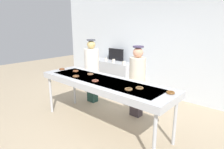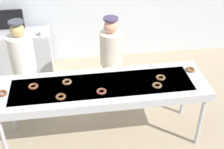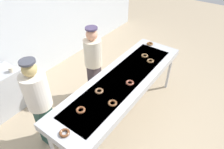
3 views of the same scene
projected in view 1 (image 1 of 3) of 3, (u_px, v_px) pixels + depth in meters
The scene contains 20 objects.
ground_plane at pixel (103, 125), 3.97m from camera, with size 16.00×16.00×0.00m, color tan.
back_wall at pixel (164, 39), 5.32m from camera, with size 8.00×0.12×3.25m, color silver.
fryer_conveyor at pixel (103, 83), 3.75m from camera, with size 2.90×0.84×0.97m.
chocolate_donut_0 at pixel (90, 74), 4.11m from camera, with size 0.13×0.13×0.03m, color brown.
chocolate_donut_1 at pixel (76, 76), 3.94m from camera, with size 0.13×0.13×0.03m, color brown.
chocolate_donut_2 at pixel (140, 88), 3.22m from camera, with size 0.13×0.13×0.03m, color brown.
chocolate_donut_3 at pixel (170, 92), 3.01m from camera, with size 0.13×0.13×0.03m, color brown.
chocolate_donut_4 at pixel (76, 71), 4.37m from camera, with size 0.13×0.13×0.03m, color brown.
chocolate_donut_5 at pixel (62, 69), 4.56m from camera, with size 0.13×0.13×0.03m, color brown.
chocolate_donut_6 at pixel (129, 89), 3.16m from camera, with size 0.13×0.13×0.03m, color brown.
chocolate_donut_7 at pixel (95, 81), 3.62m from camera, with size 0.13×0.13×0.03m, color brown.
worker_baker at pixel (92, 67), 4.99m from camera, with size 0.37×0.37×1.64m.
worker_assistant at pixel (137, 77), 4.20m from camera, with size 0.34×0.34×1.57m.
prep_counter at pixel (112, 74), 6.28m from camera, with size 1.51×0.51×0.87m, color #B7BABF.
paper_cup_0 at pixel (106, 59), 6.21m from camera, with size 0.08×0.08×0.10m, color beige.
paper_cup_1 at pixel (94, 58), 6.44m from camera, with size 0.08×0.08×0.10m, color beige.
paper_cup_2 at pixel (114, 61), 5.98m from camera, with size 0.08×0.08×0.10m, color beige.
paper_cup_3 at pixel (124, 63), 5.63m from camera, with size 0.08×0.08×0.10m, color beige.
paper_cup_4 at pixel (98, 58), 6.55m from camera, with size 0.08×0.08×0.10m, color beige.
menu_display at pixel (116, 55), 6.27m from camera, with size 0.59×0.04×0.38m, color black.
Camera 1 is at (2.51, -2.56, 2.02)m, focal length 31.16 mm.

